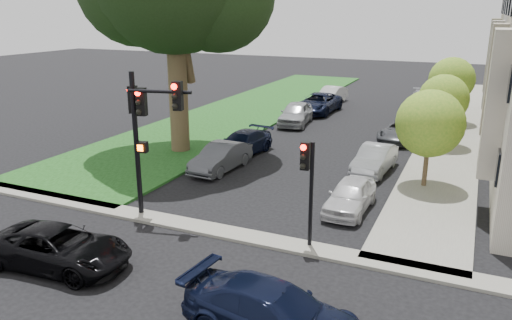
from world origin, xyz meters
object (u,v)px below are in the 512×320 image
at_px(traffic_signal_secondary, 308,175).
at_px(car_parked_9, 331,95).
at_px(car_parked_0, 350,196).
at_px(small_tree_c, 452,80).
at_px(car_parked_4, 423,99).
at_px(car_parked_3, 413,116).
at_px(traffic_signal_main, 145,120).
at_px(car_parked_2, 403,131).
at_px(car_parked_1, 375,159).
at_px(small_tree_a, 430,124).
at_px(car_parked_5, 221,157).
at_px(car_cross_near, 59,248).
at_px(car_parked_6, 242,144).
at_px(car_parked_8, 318,103).
at_px(car_parked_7, 296,113).
at_px(car_cross_far, 274,313).
at_px(small_tree_b, 443,99).

relative_size(traffic_signal_secondary, car_parked_9, 0.88).
relative_size(traffic_signal_secondary, car_parked_0, 0.99).
bearing_deg(small_tree_c, car_parked_4, 110.62).
relative_size(car_parked_3, car_parked_9, 0.90).
bearing_deg(traffic_signal_main, car_parked_0, 28.33).
height_order(traffic_signal_main, car_parked_2, traffic_signal_main).
bearing_deg(car_parked_1, small_tree_a, -23.99).
height_order(small_tree_a, car_parked_5, small_tree_a).
height_order(small_tree_c, car_parked_1, small_tree_c).
bearing_deg(car_parked_3, car_parked_5, -126.01).
relative_size(car_cross_near, car_parked_0, 1.23).
xyz_separation_m(car_parked_0, car_parked_2, (0.25, 12.48, -0.02)).
bearing_deg(car_parked_6, car_parked_9, 96.85).
height_order(car_parked_0, car_parked_3, car_parked_3).
xyz_separation_m(car_parked_3, car_parked_9, (-7.71, 6.13, 0.05)).
xyz_separation_m(car_parked_4, car_parked_8, (-7.27, -6.39, 0.12)).
height_order(car_parked_3, car_parked_7, car_parked_7).
relative_size(traffic_signal_main, car_parked_0, 1.49).
bearing_deg(car_parked_3, car_parked_9, 132.75).
distance_m(car_parked_5, car_parked_6, 3.00).
bearing_deg(small_tree_c, car_cross_near, -109.85).
distance_m(traffic_signal_secondary, car_parked_3, 21.28).
bearing_deg(car_parked_0, car_cross_far, -86.97).
distance_m(car_parked_2, car_parked_6, 10.43).
bearing_deg(car_parked_2, car_parked_7, 177.39).
bearing_deg(traffic_signal_main, car_parked_2, 65.76).
height_order(car_parked_2, car_parked_9, car_parked_9).
bearing_deg(small_tree_a, car_parked_3, 99.51).
relative_size(small_tree_c, car_cross_near, 1.00).
relative_size(car_parked_2, car_parked_4, 1.02).
relative_size(small_tree_b, car_cross_far, 0.89).
height_order(small_tree_a, small_tree_b, small_tree_a).
height_order(small_tree_b, traffic_signal_secondary, small_tree_b).
relative_size(traffic_signal_secondary, car_parked_8, 0.69).
height_order(small_tree_c, car_parked_8, small_tree_c).
bearing_deg(car_parked_2, car_parked_9, 134.82).
xyz_separation_m(car_parked_3, car_parked_5, (-7.58, -14.74, 0.03)).
distance_m(small_tree_b, car_parked_7, 10.36).
xyz_separation_m(traffic_signal_main, car_parked_1, (6.98, 9.32, -3.27)).
xyz_separation_m(small_tree_a, small_tree_c, (0.00, 14.72, 0.12)).
relative_size(car_parked_1, car_parked_6, 0.90).
bearing_deg(small_tree_c, small_tree_b, -90.00).
bearing_deg(car_parked_7, small_tree_b, -19.82).
bearing_deg(car_parked_9, car_parked_6, -83.53).
bearing_deg(car_parked_8, car_parked_2, -38.19).
height_order(car_cross_far, car_parked_6, car_cross_far).
bearing_deg(traffic_signal_main, traffic_signal_secondary, -0.39).
bearing_deg(traffic_signal_main, car_parked_8, 90.33).
bearing_deg(car_parked_6, traffic_signal_secondary, -46.42).
bearing_deg(car_parked_0, car_parked_6, 144.85).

